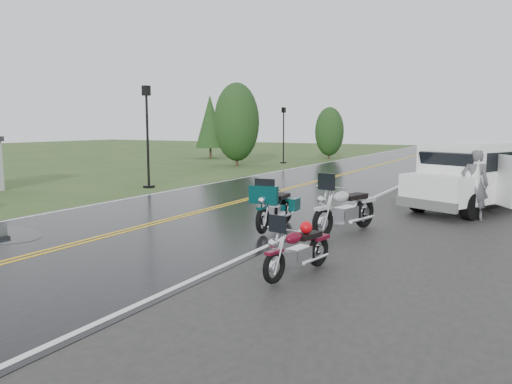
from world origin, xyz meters
TOP-DOWN VIEW (x-y plane):
  - ground at (0.00, 0.00)m, footprint 120.00×120.00m
  - road at (0.00, 10.00)m, footprint 8.00×100.00m
  - motorcycle_red at (5.14, -1.63)m, footprint 1.00×1.98m
  - motorcycle_teal at (3.20, 1.59)m, footprint 1.02×2.32m
  - motorcycle_silver at (4.64, 1.80)m, footprint 1.49×2.64m
  - van_white at (5.82, 6.78)m, footprint 4.18×5.89m
  - person_at_van at (7.40, 6.18)m, footprint 0.76×0.54m
  - lamp_post_near_left at (-5.43, 7.52)m, footprint 0.37×0.37m
  - lamp_post_far_left at (-6.39, 22.68)m, footprint 0.34×0.34m
  - tree_left_mid at (-8.03, 19.12)m, footprint 2.93×2.93m
  - tree_left_far at (-5.21, 28.51)m, footprint 2.25×2.25m
  - pine_left_far at (-13.76, 24.55)m, footprint 2.35×2.35m

SIDE VIEW (x-z plane):
  - ground at x=0.00m, z-range 0.00..0.00m
  - road at x=0.00m, z-range 0.00..0.04m
  - motorcycle_red at x=5.14m, z-range 0.00..1.12m
  - motorcycle_teal at x=3.20m, z-range 0.00..1.33m
  - motorcycle_silver at x=4.64m, z-range 0.00..1.47m
  - person_at_van at x=7.40m, z-range 0.00..1.96m
  - van_white at x=5.82m, z-range 0.00..2.17m
  - tree_left_far at x=-5.21m, z-range 0.00..3.46m
  - lamp_post_far_left at x=-6.39m, z-range 0.00..3.91m
  - lamp_post_near_left at x=-5.43m, z-range 0.00..4.32m
  - tree_left_mid at x=-8.03m, z-range 0.00..4.58m
  - pine_left_far at x=-13.76m, z-range 0.00..4.90m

